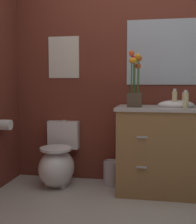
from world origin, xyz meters
TOP-DOWN VIEW (x-y plane):
  - wall_back at (0.20, 1.47)m, footprint 4.70×0.05m
  - toilet at (-0.94, 1.17)m, footprint 0.38×0.59m
  - vanity_cabinet at (0.19, 1.15)m, footprint 0.94×0.56m
  - flower_vase at (-0.10, 1.06)m, footprint 0.14×0.14m
  - soap_bottle at (0.28, 1.08)m, footprint 0.05×0.05m
  - lotion_bottle at (0.40, 1.20)m, footprint 0.06×0.06m
  - hand_wash_bottle at (0.38, 1.00)m, footprint 0.05×0.05m
  - trash_bin at (-0.36, 1.26)m, footprint 0.18×0.18m
  - wall_poster at (-0.94, 1.44)m, footprint 0.36×0.01m
  - wall_mirror at (0.18, 1.44)m, footprint 0.80×0.01m
  - toilet_paper_roll at (-1.44, 0.98)m, footprint 0.11×0.11m

SIDE VIEW (x-z plane):
  - trash_bin at x=-0.36m, z-range 0.00..0.27m
  - toilet at x=-0.94m, z-range -0.10..0.59m
  - vanity_cabinet at x=0.19m, z-range -0.08..0.98m
  - toilet_paper_roll at x=-1.44m, z-range 0.62..0.74m
  - lotion_bottle at x=0.40m, z-range 0.87..1.04m
  - hand_wash_bottle at x=0.38m, z-range 0.87..1.04m
  - soap_bottle at x=0.28m, z-range 0.87..1.05m
  - flower_vase at x=-0.10m, z-range 0.81..1.37m
  - wall_back at x=0.20m, z-range 0.00..2.50m
  - wall_poster at x=-0.94m, z-range 1.17..1.65m
  - wall_mirror at x=0.18m, z-range 1.10..1.80m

